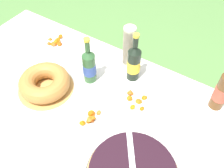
% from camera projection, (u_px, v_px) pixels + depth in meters
% --- Properties ---
extents(ground_plane, '(16.00, 16.00, 0.00)m').
position_uv_depth(ground_plane, '(88.00, 164.00, 1.88)').
color(ground_plane, '#568442').
extents(garden_table, '(1.84, 1.04, 0.73)m').
position_uv_depth(garden_table, '(79.00, 115.00, 1.38)').
color(garden_table, brown).
rests_on(garden_table, ground_plane).
extents(tablecloth, '(1.85, 1.05, 0.10)m').
position_uv_depth(tablecloth, '(79.00, 110.00, 1.34)').
color(tablecloth, white).
rests_on(tablecloth, garden_table).
extents(bundt_cake, '(0.31, 0.31, 0.10)m').
position_uv_depth(bundt_cake, '(45.00, 83.00, 1.39)').
color(bundt_cake, tan).
rests_on(bundt_cake, tablecloth).
extents(cup_stack, '(0.07, 0.07, 0.27)m').
position_uv_depth(cup_stack, '(129.00, 46.00, 1.46)').
color(cup_stack, beige).
rests_on(cup_stack, tablecloth).
extents(cider_bottle_green, '(0.08, 0.08, 0.30)m').
position_uv_depth(cider_bottle_green, '(89.00, 66.00, 1.39)').
color(cider_bottle_green, '#2D562D').
rests_on(cider_bottle_green, tablecloth).
extents(cider_bottle_amber, '(0.08, 0.08, 0.34)m').
position_uv_depth(cider_bottle_amber, '(223.00, 90.00, 1.25)').
color(cider_bottle_amber, brown).
rests_on(cider_bottle_amber, tablecloth).
extents(juice_bottle_red, '(0.08, 0.08, 0.31)m').
position_uv_depth(juice_bottle_red, '(134.00, 63.00, 1.39)').
color(juice_bottle_red, black).
rests_on(juice_bottle_red, tablecloth).
extents(snack_plate_near, '(0.23, 0.23, 0.05)m').
position_uv_depth(snack_plate_near, '(134.00, 101.00, 1.35)').
color(snack_plate_near, white).
rests_on(snack_plate_near, tablecloth).
extents(snack_plate_left, '(0.21, 0.21, 0.05)m').
position_uv_depth(snack_plate_left, '(56.00, 42.00, 1.68)').
color(snack_plate_left, white).
rests_on(snack_plate_left, tablecloth).
extents(snack_plate_right, '(0.19, 0.19, 0.06)m').
position_uv_depth(snack_plate_right, '(91.00, 120.00, 1.27)').
color(snack_plate_right, white).
rests_on(snack_plate_right, tablecloth).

